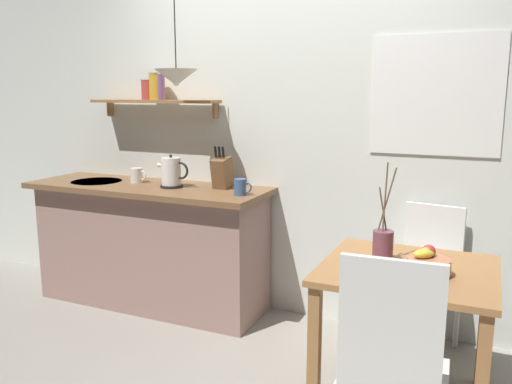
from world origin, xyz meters
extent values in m
plane|color=gray|center=(0.00, 0.00, 0.00)|extent=(14.00, 14.00, 0.00)
cube|color=silver|center=(0.20, 0.65, 1.35)|extent=(6.80, 0.10, 2.70)
cube|color=white|center=(0.95, 0.59, 1.57)|extent=(0.77, 0.01, 0.73)
cube|color=silver|center=(0.95, 0.60, 1.57)|extent=(0.71, 0.01, 0.67)
cube|color=gray|center=(-1.00, 0.32, 0.44)|extent=(1.74, 0.52, 0.88)
cube|color=brown|center=(-1.00, 0.30, 0.90)|extent=(1.83, 0.63, 0.04)
cylinder|color=#B7BABF|center=(-1.45, 0.28, 0.92)|extent=(0.38, 0.38, 0.01)
cube|color=#9E6B3D|center=(-1.05, 0.49, 1.53)|extent=(1.06, 0.18, 0.02)
cube|color=#99754C|center=(-1.52, 0.57, 1.46)|extent=(0.02, 0.06, 0.12)
cube|color=#99754C|center=(-0.57, 0.57, 1.46)|extent=(0.02, 0.06, 0.12)
cylinder|color=#BC4238|center=(-1.09, 0.49, 1.61)|extent=(0.11, 0.11, 0.14)
cylinder|color=silver|center=(-1.09, 0.49, 1.69)|extent=(0.11, 0.11, 0.01)
cylinder|color=gold|center=(-1.02, 0.49, 1.63)|extent=(0.11, 0.11, 0.19)
cylinder|color=silver|center=(-1.02, 0.49, 1.73)|extent=(0.11, 0.11, 0.01)
cylinder|color=beige|center=(-1.01, 0.49, 1.63)|extent=(0.08, 0.08, 0.18)
cylinder|color=silver|center=(-1.01, 0.49, 1.72)|extent=(0.09, 0.09, 0.01)
cylinder|color=#7F5689|center=(-0.99, 0.49, 1.63)|extent=(0.07, 0.07, 0.18)
cylinder|color=silver|center=(-0.99, 0.49, 1.73)|extent=(0.08, 0.08, 0.01)
cube|color=#9E6B3D|center=(0.95, -0.23, 0.72)|extent=(0.84, 0.79, 0.03)
cube|color=#9E6B3D|center=(0.58, -0.58, 0.35)|extent=(0.06, 0.06, 0.70)
cube|color=#9E6B3D|center=(0.58, 0.12, 0.35)|extent=(0.06, 0.06, 0.70)
cube|color=#9E6B3D|center=(1.32, 0.12, 0.35)|extent=(0.06, 0.06, 0.70)
cube|color=white|center=(0.99, -0.85, 0.47)|extent=(0.44, 0.46, 0.03)
cube|color=white|center=(1.00, -1.05, 0.75)|extent=(0.37, 0.05, 0.55)
cube|color=white|center=(0.96, 0.34, 0.46)|extent=(0.48, 0.50, 0.03)
cube|color=white|center=(1.00, 0.54, 0.69)|extent=(0.37, 0.09, 0.43)
cylinder|color=white|center=(0.76, 0.18, 0.22)|extent=(0.03, 0.03, 0.44)
cylinder|color=white|center=(1.11, 0.13, 0.22)|extent=(0.03, 0.03, 0.44)
cylinder|color=white|center=(0.82, 0.55, 0.22)|extent=(0.03, 0.03, 0.44)
cylinder|color=white|center=(1.17, 0.50, 0.22)|extent=(0.03, 0.03, 0.44)
cylinder|color=#BC704C|center=(1.05, -0.31, 0.74)|extent=(0.09, 0.09, 0.01)
cylinder|color=#BC704C|center=(1.05, -0.31, 0.78)|extent=(0.20, 0.20, 0.07)
ellipsoid|color=yellow|center=(1.03, -0.31, 0.84)|extent=(0.12, 0.12, 0.04)
sphere|color=red|center=(1.05, -0.27, 0.84)|extent=(0.07, 0.07, 0.07)
sphere|color=#8EA84C|center=(1.04, -0.29, 0.83)|extent=(0.06, 0.06, 0.06)
cylinder|color=brown|center=(0.81, -0.19, 0.81)|extent=(0.10, 0.10, 0.16)
cylinder|color=brown|center=(0.80, -0.19, 1.01)|extent=(0.05, 0.02, 0.22)
cylinder|color=brown|center=(0.81, -0.19, 1.07)|extent=(0.02, 0.03, 0.35)
cylinder|color=brown|center=(0.82, -0.19, 1.06)|extent=(0.08, 0.03, 0.32)
cylinder|color=black|center=(-0.78, 0.29, 0.93)|extent=(0.16, 0.16, 0.02)
cylinder|color=white|center=(-0.78, 0.29, 1.04)|extent=(0.14, 0.14, 0.19)
sphere|color=black|center=(-0.78, 0.29, 1.15)|extent=(0.02, 0.02, 0.02)
cone|color=white|center=(-0.87, 0.29, 1.08)|extent=(0.04, 0.04, 0.04)
torus|color=black|center=(-0.70, 0.29, 1.05)|extent=(0.13, 0.02, 0.13)
cube|color=brown|center=(-0.43, 0.40, 1.04)|extent=(0.11, 0.17, 0.23)
cylinder|color=black|center=(-0.46, 0.36, 1.19)|extent=(0.02, 0.03, 0.08)
cylinder|color=black|center=(-0.43, 0.36, 1.19)|extent=(0.02, 0.03, 0.08)
cylinder|color=black|center=(-0.40, 0.36, 1.19)|extent=(0.02, 0.03, 0.08)
cylinder|color=white|center=(-1.13, 0.36, 0.98)|extent=(0.09, 0.09, 0.11)
torus|color=white|center=(-1.08, 0.36, 0.98)|extent=(0.07, 0.01, 0.07)
cylinder|color=#3D5B89|center=(-0.21, 0.23, 0.98)|extent=(0.08, 0.08, 0.11)
torus|color=#3D5B89|center=(-0.16, 0.23, 0.98)|extent=(0.07, 0.01, 0.07)
cylinder|color=black|center=(-0.66, 0.21, 1.99)|extent=(0.01, 0.01, 0.50)
cone|color=silver|center=(-0.66, 0.21, 1.69)|extent=(0.29, 0.29, 0.11)
sphere|color=white|center=(-0.66, 0.21, 1.66)|extent=(0.04, 0.04, 0.04)
camera|label=1|loc=(1.28, -2.82, 1.59)|focal=36.72mm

